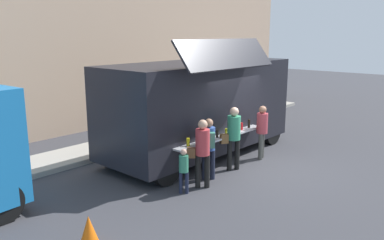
# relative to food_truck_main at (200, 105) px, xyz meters

# --- Properties ---
(ground_plane) EXTENTS (60.00, 60.00, 0.00)m
(ground_plane) POSITION_rel_food_truck_main_xyz_m (0.17, -2.09, -1.59)
(ground_plane) COLOR #38383D
(curb_strip) EXTENTS (28.00, 1.60, 0.15)m
(curb_strip) POSITION_rel_food_truck_main_xyz_m (-4.00, 2.62, -1.52)
(curb_strip) COLOR #9E998E
(curb_strip) RESTS_ON ground
(building_behind) EXTENTS (32.00, 2.40, 9.28)m
(building_behind) POSITION_rel_food_truck_main_xyz_m (-3.00, 6.52, 3.05)
(building_behind) COLOR tan
(building_behind) RESTS_ON ground
(food_truck_main) EXTENTS (6.52, 3.11, 3.62)m
(food_truck_main) POSITION_rel_food_truck_main_xyz_m (0.00, 0.00, 0.00)
(food_truck_main) COLOR black
(food_truck_main) RESTS_ON ground
(traffic_cone_orange) EXTENTS (0.36, 0.36, 0.55)m
(traffic_cone_orange) POSITION_rel_food_truck_main_xyz_m (-5.52, -2.05, -1.32)
(traffic_cone_orange) COLOR orange
(traffic_cone_orange) RESTS_ON ground
(trash_bin) EXTENTS (0.60, 0.60, 0.97)m
(trash_bin) POSITION_rel_food_truck_main_xyz_m (4.01, 2.32, -1.11)
(trash_bin) COLOR #2B623B
(trash_bin) RESTS_ON ground
(customer_front_ordering) EXTENTS (0.57, 0.45, 1.80)m
(customer_front_ordering) POSITION_rel_food_truck_main_xyz_m (-0.52, -1.65, -0.53)
(customer_front_ordering) COLOR black
(customer_front_ordering) RESTS_ON ground
(customer_mid_with_backpack) EXTENTS (0.51, 0.50, 1.63)m
(customer_mid_with_backpack) POSITION_rel_food_truck_main_xyz_m (-1.56, -1.63, -0.59)
(customer_mid_with_backpack) COLOR #1E2335
(customer_mid_with_backpack) RESTS_ON ground
(customer_rear_waiting) EXTENTS (0.48, 0.52, 1.73)m
(customer_rear_waiting) POSITION_rel_food_truck_main_xyz_m (-2.09, -1.84, -0.57)
(customer_rear_waiting) COLOR black
(customer_rear_waiting) RESTS_ON ground
(customer_extra_browsing) EXTENTS (0.34, 0.34, 1.65)m
(customer_extra_browsing) POSITION_rel_food_truck_main_xyz_m (0.89, -1.71, -0.61)
(customer_extra_browsing) COLOR #494944
(customer_extra_browsing) RESTS_ON ground
(child_near_queue) EXTENTS (0.23, 0.23, 1.11)m
(child_near_queue) POSITION_rel_food_truck_main_xyz_m (-2.66, -1.76, -0.93)
(child_near_queue) COLOR #1E233A
(child_near_queue) RESTS_ON ground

